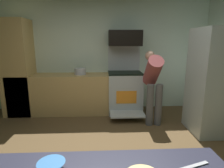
{
  "coord_description": "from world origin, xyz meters",
  "views": [
    {
      "loc": [
        -0.01,
        -2.25,
        1.63
      ],
      "look_at": [
        0.11,
        0.3,
        1.05
      ],
      "focal_mm": 30.08,
      "sensor_mm": 36.0,
      "label": 1
    }
  ],
  "objects_px": {
    "person_cook": "(153,81)",
    "refrigerator": "(219,82)",
    "mixing_bowl_large": "(51,166)",
    "stock_pot": "(80,71)",
    "microwave": "(125,38)",
    "oven_range": "(125,91)"
  },
  "relations": [
    {
      "from": "person_cook",
      "to": "mixing_bowl_large",
      "type": "height_order",
      "value": "person_cook"
    },
    {
      "from": "mixing_bowl_large",
      "to": "stock_pot",
      "type": "xyz_separation_m",
      "value": [
        -0.21,
        3.27,
        0.05
      ]
    },
    {
      "from": "refrigerator",
      "to": "stock_pot",
      "type": "relative_size",
      "value": 7.11
    },
    {
      "from": "oven_range",
      "to": "microwave",
      "type": "xyz_separation_m",
      "value": [
        0.0,
        0.09,
        1.19
      ]
    },
    {
      "from": "person_cook",
      "to": "oven_range",
      "type": "bearing_deg",
      "value": 130.59
    },
    {
      "from": "stock_pot",
      "to": "refrigerator",
      "type": "bearing_deg",
      "value": -23.06
    },
    {
      "from": "mixing_bowl_large",
      "to": "stock_pot",
      "type": "bearing_deg",
      "value": 93.72
    },
    {
      "from": "person_cook",
      "to": "stock_pot",
      "type": "bearing_deg",
      "value": 158.6
    },
    {
      "from": "oven_range",
      "to": "microwave",
      "type": "relative_size",
      "value": 2.07
    },
    {
      "from": "microwave",
      "to": "refrigerator",
      "type": "relative_size",
      "value": 0.4
    },
    {
      "from": "person_cook",
      "to": "refrigerator",
      "type": "bearing_deg",
      "value": -25.41
    },
    {
      "from": "refrigerator",
      "to": "stock_pot",
      "type": "xyz_separation_m",
      "value": [
        -2.56,
        1.09,
        0.04
      ]
    },
    {
      "from": "mixing_bowl_large",
      "to": "stock_pot",
      "type": "height_order",
      "value": "stock_pot"
    },
    {
      "from": "microwave",
      "to": "person_cook",
      "type": "xyz_separation_m",
      "value": [
        0.5,
        -0.67,
        -0.84
      ]
    },
    {
      "from": "microwave",
      "to": "stock_pot",
      "type": "distance_m",
      "value": 1.26
    },
    {
      "from": "person_cook",
      "to": "mixing_bowl_large",
      "type": "distance_m",
      "value": 2.97
    },
    {
      "from": "oven_range",
      "to": "mixing_bowl_large",
      "type": "xyz_separation_m",
      "value": [
        -0.81,
        -3.25,
        0.42
      ]
    },
    {
      "from": "mixing_bowl_large",
      "to": "stock_pot",
      "type": "distance_m",
      "value": 3.27
    },
    {
      "from": "oven_range",
      "to": "refrigerator",
      "type": "xyz_separation_m",
      "value": [
        1.54,
        -1.07,
        0.42
      ]
    },
    {
      "from": "microwave",
      "to": "mixing_bowl_large",
      "type": "distance_m",
      "value": 3.53
    },
    {
      "from": "refrigerator",
      "to": "stock_pot",
      "type": "bearing_deg",
      "value": 156.94
    },
    {
      "from": "oven_range",
      "to": "refrigerator",
      "type": "relative_size",
      "value": 0.82
    }
  ]
}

